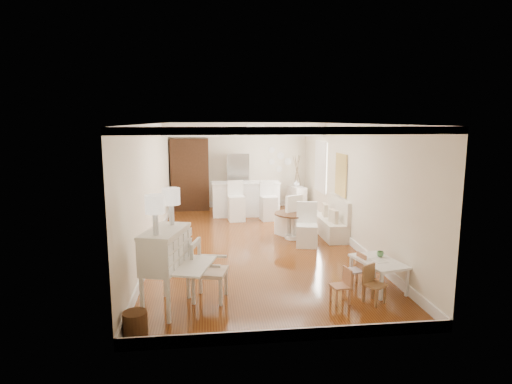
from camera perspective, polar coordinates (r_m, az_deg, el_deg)
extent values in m
plane|color=brown|center=(10.10, -0.33, -6.99)|extent=(9.00, 9.00, 0.00)
cube|color=white|center=(9.68, -0.35, 9.12)|extent=(4.50, 9.00, 0.04)
cube|color=silver|center=(14.24, -2.30, 3.61)|extent=(4.50, 0.04, 2.80)
cube|color=silver|center=(5.43, 4.83, -6.25)|extent=(4.50, 0.04, 2.80)
cube|color=silver|center=(9.81, -13.52, 0.64)|extent=(0.04, 9.00, 2.80)
cube|color=silver|center=(10.28, 12.23, 1.09)|extent=(0.04, 9.00, 2.80)
cube|color=white|center=(11.87, -1.51, 8.33)|extent=(4.50, 0.45, 0.36)
cube|color=tan|center=(10.72, 11.23, 2.27)|extent=(0.04, 0.84, 1.04)
cube|color=white|center=(12.53, 8.66, 3.38)|extent=(0.04, 1.10, 1.40)
cylinder|color=#381E11|center=(14.14, -7.18, 5.33)|extent=(0.30, 0.03, 0.30)
cylinder|color=white|center=(9.18, -0.01, 8.78)|extent=(0.36, 0.36, 0.08)
cube|color=white|center=(6.74, -11.92, -10.09)|extent=(1.23, 1.24, 1.27)
cube|color=beige|center=(7.02, -6.17, -10.38)|extent=(0.68, 0.68, 0.97)
cylinder|color=#513119|center=(6.25, -15.79, -16.54)|extent=(0.42, 0.42, 0.33)
cube|color=white|center=(7.80, 15.93, -10.50)|extent=(0.81, 1.11, 0.50)
cube|color=#B87A53|center=(7.05, 11.16, -12.15)|extent=(0.32, 0.32, 0.58)
cube|color=#B97C54|center=(7.78, 13.04, -10.08)|extent=(0.34, 0.34, 0.59)
cube|color=#986E45|center=(7.18, 15.56, -11.77)|extent=(0.41, 0.41, 0.61)
cube|color=silver|center=(10.83, 9.91, -3.30)|extent=(0.52, 1.60, 0.98)
cylinder|color=#4E2E19|center=(10.55, 5.02, -4.50)|extent=(1.16, 1.16, 0.64)
cube|color=white|center=(9.91, 6.79, -4.37)|extent=(0.57, 0.59, 1.00)
cube|color=white|center=(10.83, 4.33, -3.01)|extent=(0.68, 0.69, 1.04)
cube|color=white|center=(12.99, -1.38, -0.91)|extent=(2.05, 0.65, 1.03)
cube|color=white|center=(12.31, -2.64, -1.23)|extent=(0.49, 0.49, 1.15)
cube|color=silver|center=(12.37, 1.70, -1.24)|extent=(0.51, 0.51, 1.11)
cube|color=#381E11|center=(13.92, -8.78, 2.33)|extent=(1.20, 0.60, 2.30)
imported|color=silver|center=(13.98, -0.95, 1.44)|extent=(0.75, 0.65, 1.80)
cube|color=silver|center=(13.85, 5.44, -0.82)|extent=(0.52, 0.87, 0.78)
imported|color=#58985A|center=(7.91, 16.23, -7.95)|extent=(0.15, 0.15, 0.10)
imported|color=white|center=(13.78, 5.40, 1.20)|extent=(0.26, 0.26, 0.21)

